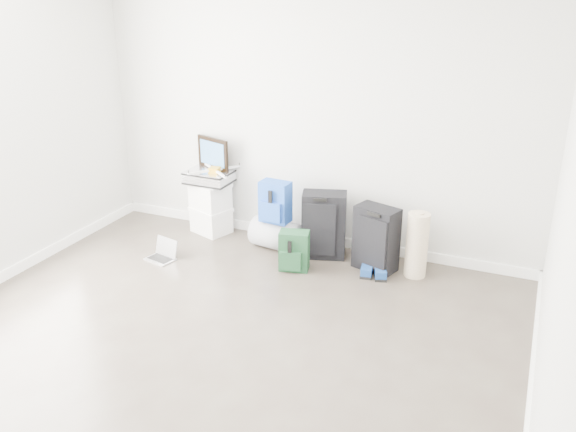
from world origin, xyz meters
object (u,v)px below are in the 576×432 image
at_px(large_suitcase, 324,225).
at_px(briefcase, 209,177).
at_px(laptop, 163,254).
at_px(duffel_bag, 276,234).
at_px(carry_on, 376,239).
at_px(boxes_stack, 211,207).

bearing_deg(large_suitcase, briefcase, 158.99).
distance_m(large_suitcase, laptop, 1.60).
bearing_deg(duffel_bag, briefcase, -179.00).
relative_size(carry_on, laptop, 2.00).
bearing_deg(boxes_stack, briefcase, 109.54).
bearing_deg(duffel_bag, carry_on, 5.86).
height_order(boxes_stack, briefcase, briefcase).
height_order(boxes_stack, large_suitcase, large_suitcase).
bearing_deg(carry_on, briefcase, -167.38).
relative_size(large_suitcase, carry_on, 1.06).
relative_size(boxes_stack, carry_on, 0.90).
bearing_deg(duffel_bag, boxes_stack, -179.00).
bearing_deg(briefcase, boxes_stack, -89.13).
relative_size(briefcase, laptop, 1.48).
bearing_deg(laptop, boxes_stack, 95.08).
relative_size(boxes_stack, duffel_bag, 1.12).
relative_size(large_suitcase, laptop, 2.12).
bearing_deg(briefcase, duffel_bag, -7.12).
xyz_separation_m(duffel_bag, large_suitcase, (0.49, 0.02, 0.17)).
height_order(large_suitcase, laptop, large_suitcase).
bearing_deg(duffel_bag, large_suitcase, 11.67).
distance_m(briefcase, duffel_bag, 0.95).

